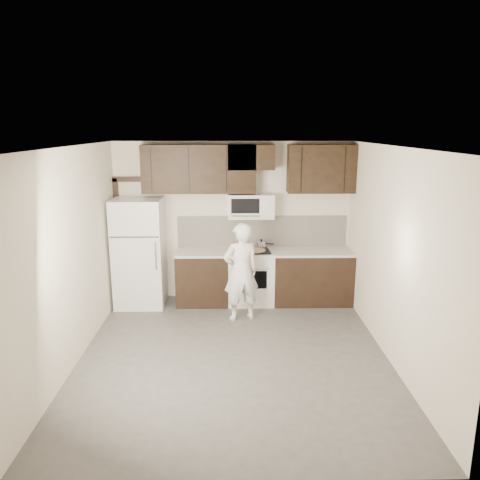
{
  "coord_description": "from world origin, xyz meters",
  "views": [
    {
      "loc": [
        -0.02,
        -5.61,
        2.93
      ],
      "look_at": [
        0.1,
        0.9,
        1.35
      ],
      "focal_mm": 35.0,
      "sensor_mm": 36.0,
      "label": 1
    }
  ],
  "objects_px": {
    "stove": "(251,276)",
    "microwave": "(251,206)",
    "person": "(241,272)",
    "refrigerator": "(140,253)"
  },
  "relations": [
    {
      "from": "stove",
      "to": "microwave",
      "type": "relative_size",
      "value": 1.24
    },
    {
      "from": "person",
      "to": "microwave",
      "type": "bearing_deg",
      "value": -119.14
    },
    {
      "from": "microwave",
      "to": "refrigerator",
      "type": "distance_m",
      "value": 2.0
    },
    {
      "from": "stove",
      "to": "microwave",
      "type": "height_order",
      "value": "microwave"
    },
    {
      "from": "microwave",
      "to": "person",
      "type": "distance_m",
      "value": 1.23
    },
    {
      "from": "stove",
      "to": "microwave",
      "type": "distance_m",
      "value": 1.2
    },
    {
      "from": "stove",
      "to": "refrigerator",
      "type": "relative_size",
      "value": 0.52
    },
    {
      "from": "person",
      "to": "stove",
      "type": "bearing_deg",
      "value": -121.07
    },
    {
      "from": "refrigerator",
      "to": "person",
      "type": "distance_m",
      "value": 1.8
    },
    {
      "from": "refrigerator",
      "to": "person",
      "type": "xyz_separation_m",
      "value": [
        1.67,
        -0.67,
        -0.13
      ]
    }
  ]
}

